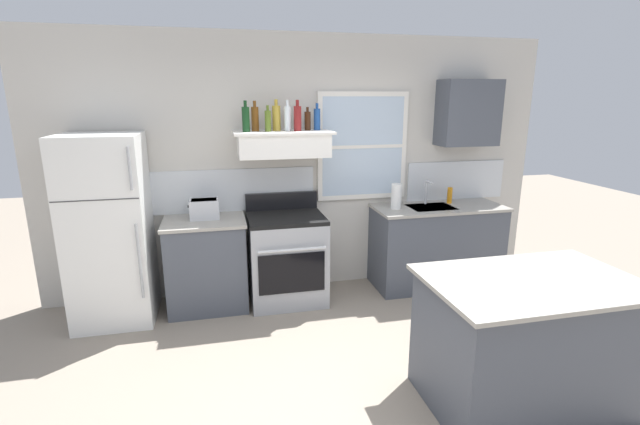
{
  "coord_description": "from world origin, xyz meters",
  "views": [
    {
      "loc": [
        -0.9,
        -2.45,
        2.07
      ],
      "look_at": [
        -0.05,
        1.2,
        1.1
      ],
      "focal_mm": 25.15,
      "sensor_mm": 36.0,
      "label": 1
    }
  ],
  "objects_px": {
    "stove_range": "(287,258)",
    "bottle_blue_liqueur": "(317,119)",
    "refrigerator": "(109,230)",
    "toaster": "(204,209)",
    "bottle_olive_oil_square": "(268,121)",
    "dish_soap_bottle": "(450,195)",
    "bottle_champagne_gold_foil": "(276,118)",
    "bottle_clear_tall": "(287,118)",
    "bottle_red_label_wine": "(298,118)",
    "kitchen_island": "(526,341)",
    "bottle_amber_wine": "(255,118)",
    "bottle_dark_green_wine": "(246,119)",
    "bottle_brown_stout": "(308,121)",
    "paper_towel_roll": "(396,196)"
  },
  "relations": [
    {
      "from": "bottle_red_label_wine",
      "to": "kitchen_island",
      "type": "distance_m",
      "value": 2.76
    },
    {
      "from": "bottle_brown_stout",
      "to": "dish_soap_bottle",
      "type": "height_order",
      "value": "bottle_brown_stout"
    },
    {
      "from": "toaster",
      "to": "bottle_blue_liqueur",
      "type": "xyz_separation_m",
      "value": [
        1.15,
        0.07,
        0.85
      ]
    },
    {
      "from": "bottle_champagne_gold_foil",
      "to": "kitchen_island",
      "type": "relative_size",
      "value": 0.22
    },
    {
      "from": "bottle_champagne_gold_foil",
      "to": "kitchen_island",
      "type": "bearing_deg",
      "value": -56.87
    },
    {
      "from": "bottle_dark_green_wine",
      "to": "bottle_brown_stout",
      "type": "xyz_separation_m",
      "value": [
        0.62,
        0.09,
        -0.03
      ]
    },
    {
      "from": "bottle_dark_green_wine",
      "to": "toaster",
      "type": "bearing_deg",
      "value": 177.44
    },
    {
      "from": "paper_towel_roll",
      "to": "bottle_brown_stout",
      "type": "bearing_deg",
      "value": 173.09
    },
    {
      "from": "refrigerator",
      "to": "stove_range",
      "type": "relative_size",
      "value": 1.61
    },
    {
      "from": "bottle_amber_wine",
      "to": "kitchen_island",
      "type": "xyz_separation_m",
      "value": [
        1.6,
        -2.12,
        -1.41
      ]
    },
    {
      "from": "bottle_clear_tall",
      "to": "paper_towel_roll",
      "type": "height_order",
      "value": "bottle_clear_tall"
    },
    {
      "from": "bottle_red_label_wine",
      "to": "dish_soap_bottle",
      "type": "distance_m",
      "value": 1.94
    },
    {
      "from": "bottle_brown_stout",
      "to": "paper_towel_roll",
      "type": "height_order",
      "value": "bottle_brown_stout"
    },
    {
      "from": "refrigerator",
      "to": "toaster",
      "type": "relative_size",
      "value": 5.91
    },
    {
      "from": "bottle_brown_stout",
      "to": "dish_soap_bottle",
      "type": "bearing_deg",
      "value": -0.47
    },
    {
      "from": "bottle_brown_stout",
      "to": "kitchen_island",
      "type": "height_order",
      "value": "bottle_brown_stout"
    },
    {
      "from": "bottle_amber_wine",
      "to": "stove_range",
      "type": "bearing_deg",
      "value": -30.38
    },
    {
      "from": "toaster",
      "to": "stove_range",
      "type": "distance_m",
      "value": 0.96
    },
    {
      "from": "dish_soap_bottle",
      "to": "stove_range",
      "type": "bearing_deg",
      "value": -175.82
    },
    {
      "from": "stove_range",
      "to": "bottle_blue_liqueur",
      "type": "height_order",
      "value": "bottle_blue_liqueur"
    },
    {
      "from": "bottle_amber_wine",
      "to": "bottle_red_label_wine",
      "type": "distance_m",
      "value": 0.41
    },
    {
      "from": "refrigerator",
      "to": "bottle_olive_oil_square",
      "type": "xyz_separation_m",
      "value": [
        1.5,
        0.08,
        0.97
      ]
    },
    {
      "from": "bottle_clear_tall",
      "to": "kitchen_island",
      "type": "height_order",
      "value": "bottle_clear_tall"
    },
    {
      "from": "stove_range",
      "to": "bottle_blue_liqueur",
      "type": "distance_m",
      "value": 1.45
    },
    {
      "from": "toaster",
      "to": "bottle_champagne_gold_foil",
      "type": "distance_m",
      "value": 1.14
    },
    {
      "from": "bottle_champagne_gold_foil",
      "to": "bottle_clear_tall",
      "type": "xyz_separation_m",
      "value": [
        0.1,
        -0.06,
        -0.0
      ]
    },
    {
      "from": "bottle_olive_oil_square",
      "to": "dish_soap_bottle",
      "type": "bearing_deg",
      "value": 2.16
    },
    {
      "from": "refrigerator",
      "to": "stove_range",
      "type": "height_order",
      "value": "refrigerator"
    },
    {
      "from": "bottle_dark_green_wine",
      "to": "dish_soap_bottle",
      "type": "distance_m",
      "value": 2.4
    },
    {
      "from": "stove_range",
      "to": "bottle_amber_wine",
      "type": "relative_size",
      "value": 3.78
    },
    {
      "from": "bottle_dark_green_wine",
      "to": "bottle_amber_wine",
      "type": "xyz_separation_m",
      "value": [
        0.09,
        0.09,
        -0.0
      ]
    },
    {
      "from": "refrigerator",
      "to": "paper_towel_roll",
      "type": "height_order",
      "value": "refrigerator"
    },
    {
      "from": "bottle_dark_green_wine",
      "to": "bottle_amber_wine",
      "type": "relative_size",
      "value": 1.01
    },
    {
      "from": "refrigerator",
      "to": "bottle_dark_green_wine",
      "type": "relative_size",
      "value": 6.01
    },
    {
      "from": "bottle_dark_green_wine",
      "to": "bottle_clear_tall",
      "type": "relative_size",
      "value": 0.99
    },
    {
      "from": "bottle_champagne_gold_foil",
      "to": "bottle_dark_green_wine",
      "type": "bearing_deg",
      "value": -163.86
    },
    {
      "from": "bottle_champagne_gold_foil",
      "to": "paper_towel_roll",
      "type": "bearing_deg",
      "value": -5.31
    },
    {
      "from": "bottle_dark_green_wine",
      "to": "bottle_clear_tall",
      "type": "height_order",
      "value": "bottle_clear_tall"
    },
    {
      "from": "stove_range",
      "to": "bottle_clear_tall",
      "type": "distance_m",
      "value": 1.41
    },
    {
      "from": "bottle_amber_wine",
      "to": "bottle_dark_green_wine",
      "type": "bearing_deg",
      "value": -137.49
    },
    {
      "from": "bottle_red_label_wine",
      "to": "bottle_blue_liqueur",
      "type": "xyz_separation_m",
      "value": [
        0.21,
        0.08,
        -0.01
      ]
    },
    {
      "from": "toaster",
      "to": "bottle_red_label_wine",
      "type": "xyz_separation_m",
      "value": [
        0.94,
        -0.01,
        0.86
      ]
    },
    {
      "from": "bottle_clear_tall",
      "to": "stove_range",
      "type": "bearing_deg",
      "value": -117.36
    },
    {
      "from": "bottle_olive_oil_square",
      "to": "bottle_red_label_wine",
      "type": "bearing_deg",
      "value": 2.2
    },
    {
      "from": "toaster",
      "to": "bottle_dark_green_wine",
      "type": "bearing_deg",
      "value": -2.56
    },
    {
      "from": "stove_range",
      "to": "dish_soap_bottle",
      "type": "height_order",
      "value": "same"
    },
    {
      "from": "bottle_olive_oil_square",
      "to": "bottle_blue_liqueur",
      "type": "bearing_deg",
      "value": 10.78
    },
    {
      "from": "bottle_dark_green_wine",
      "to": "paper_towel_roll",
      "type": "distance_m",
      "value": 1.76
    },
    {
      "from": "refrigerator",
      "to": "bottle_dark_green_wine",
      "type": "bearing_deg",
      "value": 3.9
    },
    {
      "from": "bottle_amber_wine",
      "to": "bottle_brown_stout",
      "type": "bearing_deg",
      "value": -0.18
    }
  ]
}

